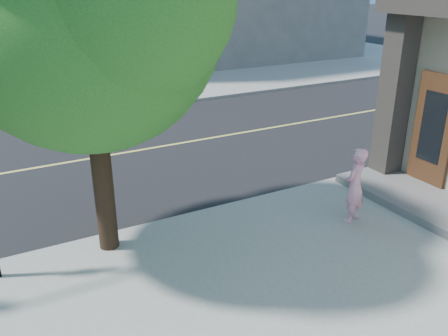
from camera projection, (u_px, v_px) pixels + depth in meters
sidewalk_ne at (177, 52)px, 31.42m from camera, size 29.00×25.00×0.12m
man_on_phone at (355, 185)px, 9.34m from camera, size 0.67×0.57×1.57m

